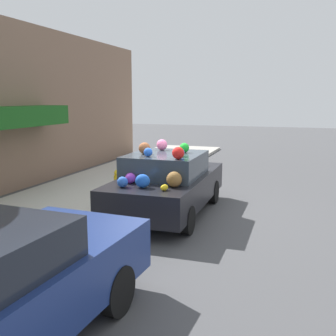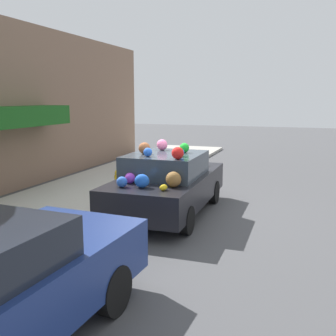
{
  "view_description": "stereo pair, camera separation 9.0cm",
  "coord_description": "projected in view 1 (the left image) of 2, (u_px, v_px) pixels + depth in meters",
  "views": [
    {
      "loc": [
        -8.4,
        -3.01,
        2.66
      ],
      "look_at": [
        0.0,
        -0.12,
        1.08
      ],
      "focal_mm": 42.0,
      "sensor_mm": 36.0,
      "label": 1
    },
    {
      "loc": [
        -8.37,
        -3.09,
        2.66
      ],
      "look_at": [
        0.0,
        -0.12,
        1.08
      ],
      "focal_mm": 42.0,
      "sensor_mm": 36.0,
      "label": 2
    }
  ],
  "objects": [
    {
      "name": "ground_plane",
      "position": [
        163.0,
        213.0,
        9.25
      ],
      "size": [
        60.0,
        60.0,
        0.0
      ],
      "primitive_type": "plane",
      "color": "#4C4C4F"
    },
    {
      "name": "sidewalk_curb",
      "position": [
        65.0,
        201.0,
        10.1
      ],
      "size": [
        24.0,
        3.2,
        0.12
      ],
      "color": "#B2ADA3",
      "rests_on": "ground"
    },
    {
      "name": "fire_hydrant",
      "position": [
        118.0,
        183.0,
        10.37
      ],
      "size": [
        0.2,
        0.2,
        0.7
      ],
      "color": "gold",
      "rests_on": "sidewalk_curb"
    },
    {
      "name": "art_car",
      "position": [
        168.0,
        182.0,
        9.06
      ],
      "size": [
        4.06,
        1.86,
        1.7
      ],
      "rotation": [
        0.0,
        0.0,
        0.01
      ],
      "color": "black",
      "rests_on": "ground"
    }
  ]
}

